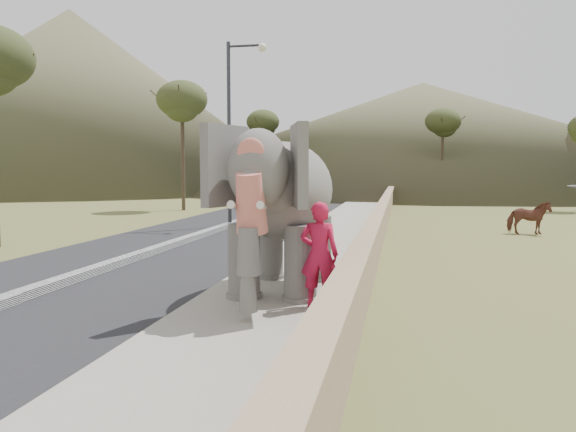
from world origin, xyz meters
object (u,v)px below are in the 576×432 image
Objects in this scene: cow at (529,218)px; elephant_and_man at (284,212)px; lamppost at (236,115)px; motorcyclist at (316,198)px.

elephant_and_man is at bearing 152.84° from cow.
lamppost is 12.72m from cow.
lamppost is at bearing -100.50° from motorcyclist.
elephant_and_man is at bearing -69.14° from lamppost.
elephant_and_man reaches higher than motorcyclist.
motorcyclist is at bearing 79.50° from lamppost.
cow is at bearing -0.81° from lamppost.
motorcyclist reaches higher than cow.
lamppost is 11.42m from motorcyclist.
lamppost is at bearing 92.95° from cow.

